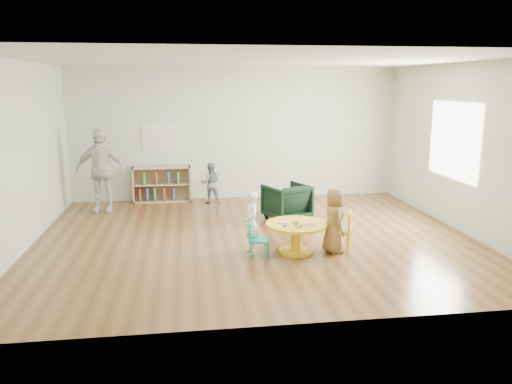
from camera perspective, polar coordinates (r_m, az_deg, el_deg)
room at (r=7.78m, az=-0.02°, el=8.13°), size 7.10×7.00×2.80m
activity_table at (r=7.39m, az=4.61°, el=-4.61°), size 0.90×0.90×0.49m
kid_chair_left at (r=7.22m, az=0.11°, el=-5.34°), size 0.34×0.34×0.50m
kid_chair_right at (r=7.60m, az=9.91°, el=-4.22°), size 0.42×0.42×0.60m
bookshelf at (r=10.76m, az=-10.76°, el=0.86°), size 1.20×0.30×0.75m
alphabet_poster at (r=10.74m, az=-10.87°, el=6.15°), size 0.74×0.01×0.54m
armchair at (r=9.17m, az=3.53°, el=-1.14°), size 0.94×0.95×0.66m
child_left at (r=7.31m, az=-0.55°, el=-3.53°), size 0.26×0.36×0.92m
child_right at (r=7.44m, az=8.86°, el=-3.21°), size 0.37×0.51×0.97m
toddler at (r=10.44m, az=-5.22°, el=1.02°), size 0.42×0.33×0.85m
adult_caretaker at (r=10.09m, az=-17.36°, el=2.35°), size 0.98×0.47×1.63m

